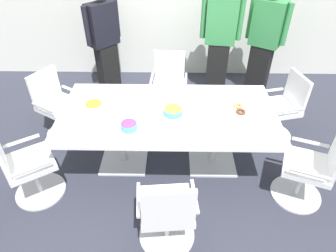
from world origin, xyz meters
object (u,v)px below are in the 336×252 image
office_chair_2 (311,171)px  person_standing_1 (220,37)px  office_chair_4 (169,88)px  snack_bowl_candy_mix (129,125)px  office_chair_3 (281,111)px  person_standing_0 (104,40)px  snack_bowl_chips_orange (94,106)px  donut_platter (247,109)px  office_chair_0 (26,168)px  napkin_pile (234,130)px  conference_table (168,121)px  snack_bowl_chips_yellow (173,110)px  plate_stack (177,91)px  person_standing_2 (264,40)px  office_chair_5 (58,108)px  office_chair_1 (167,215)px

office_chair_2 → person_standing_1: 2.37m
office_chair_4 → snack_bowl_candy_mix: 1.52m
office_chair_3 → person_standing_0: bearing=50.2°
snack_bowl_chips_orange → donut_platter: 1.71m
office_chair_0 → office_chair_2: 2.95m
person_standing_0 → napkin_pile: 2.70m
office_chair_4 → conference_table: bearing=93.0°
conference_table → office_chair_2: size_ratio=2.64×
snack_bowl_chips_yellow → donut_platter: size_ratio=0.67×
snack_bowl_chips_orange → napkin_pile: size_ratio=1.18×
office_chair_3 → plate_stack: bearing=80.9°
office_chair_2 → person_standing_0: bearing=68.3°
person_standing_1 → person_standing_0: bearing=5.1°
conference_table → office_chair_2: bearing=-20.0°
office_chair_2 → napkin_pile: size_ratio=5.41×
plate_stack → napkin_pile: 0.97m
office_chair_0 → napkin_pile: (2.14, 0.19, 0.38)m
office_chair_0 → donut_platter: bearing=71.0°
office_chair_0 → person_standing_2: 3.69m
person_standing_1 → plate_stack: size_ratio=9.96×
conference_table → office_chair_5: bearing=159.7°
office_chair_2 → office_chair_5: 3.16m
office_chair_0 → office_chair_3: same height
conference_table → snack_bowl_candy_mix: (-0.39, -0.31, 0.17)m
conference_table → donut_platter: (0.89, 0.04, 0.14)m
office_chair_3 → person_standing_1: (-0.73, 1.10, 0.56)m
office_chair_5 → snack_bowl_candy_mix: office_chair_5 is taller
plate_stack → office_chair_5: bearing=175.4°
snack_bowl_chips_yellow → donut_platter: bearing=5.6°
person_standing_1 → snack_bowl_candy_mix: 2.27m
office_chair_5 → napkin_pile: office_chair_5 is taller
snack_bowl_chips_yellow → office_chair_5: bearing=159.1°
donut_platter → napkin_pile: 0.46m
office_chair_2 → donut_platter: (-0.60, 0.58, 0.36)m
office_chair_3 → donut_platter: bearing=116.0°
office_chair_4 → office_chair_2: bearing=134.9°
office_chair_0 → snack_bowl_candy_mix: 1.17m
office_chair_1 → office_chair_5: bearing=126.7°
person_standing_0 → donut_platter: person_standing_0 is taller
office_chair_5 → donut_platter: (2.36, -0.51, 0.36)m
person_standing_0 → plate_stack: size_ratio=9.11×
person_standing_2 → person_standing_1: bearing=34.0°
napkin_pile → office_chair_1: bearing=-131.5°
office_chair_2 → napkin_pile: (-0.82, 0.18, 0.38)m
office_chair_3 → person_standing_1: bearing=19.2°
conference_table → office_chair_5: office_chair_5 is taller
office_chair_1 → snack_bowl_candy_mix: 0.97m
office_chair_2 → office_chair_4: bearing=62.8°
office_chair_1 → office_chair_4: 2.21m
person_standing_1 → donut_platter: 1.62m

